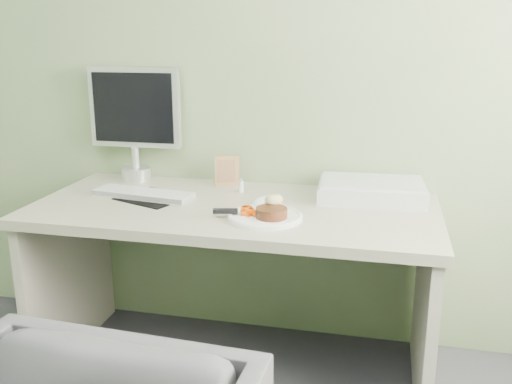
% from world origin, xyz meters
% --- Properties ---
extents(wall_back, '(3.50, 0.00, 3.50)m').
position_xyz_m(wall_back, '(0.00, 2.00, 1.35)').
color(wall_back, gray).
rests_on(wall_back, floor).
extents(desk, '(1.60, 0.75, 0.73)m').
position_xyz_m(desk, '(0.00, 1.62, 0.55)').
color(desk, '#B1A994').
rests_on(desk, floor).
extents(plate, '(0.28, 0.28, 0.01)m').
position_xyz_m(plate, '(0.16, 1.48, 0.74)').
color(plate, white).
rests_on(plate, desk).
extents(steak, '(0.15, 0.15, 0.04)m').
position_xyz_m(steak, '(0.19, 1.46, 0.76)').
color(steak, black).
rests_on(steak, plate).
extents(potato_pile, '(0.12, 0.09, 0.06)m').
position_xyz_m(potato_pile, '(0.18, 1.53, 0.77)').
color(potato_pile, tan).
rests_on(potato_pile, plate).
extents(carrot_heap, '(0.07, 0.07, 0.04)m').
position_xyz_m(carrot_heap, '(0.10, 1.47, 0.76)').
color(carrot_heap, '#FF5705').
rests_on(carrot_heap, plate).
extents(steak_knife, '(0.24, 0.08, 0.02)m').
position_xyz_m(steak_knife, '(0.05, 1.47, 0.76)').
color(steak_knife, silver).
rests_on(steak_knife, plate).
extents(mousepad, '(0.32, 0.30, 0.00)m').
position_xyz_m(mousepad, '(-0.35, 1.65, 0.73)').
color(mousepad, black).
rests_on(mousepad, desk).
extents(keyboard, '(0.44, 0.18, 0.02)m').
position_xyz_m(keyboard, '(-0.40, 1.65, 0.75)').
color(keyboard, white).
rests_on(keyboard, desk).
extents(computer_mouse, '(0.10, 0.13, 0.04)m').
position_xyz_m(computer_mouse, '(0.12, 1.63, 0.75)').
color(computer_mouse, white).
rests_on(computer_mouse, desk).
extents(photo_frame, '(0.11, 0.05, 0.14)m').
position_xyz_m(photo_frame, '(-0.11, 1.91, 0.80)').
color(photo_frame, '#9C8049').
rests_on(photo_frame, desk).
extents(eyedrop_bottle, '(0.02, 0.02, 0.06)m').
position_xyz_m(eyedrop_bottle, '(-0.02, 1.82, 0.76)').
color(eyedrop_bottle, white).
rests_on(eyedrop_bottle, desk).
extents(scanner, '(0.44, 0.31, 0.07)m').
position_xyz_m(scanner, '(0.53, 1.83, 0.76)').
color(scanner, silver).
rests_on(scanner, desk).
extents(monitor, '(0.43, 0.13, 0.51)m').
position_xyz_m(monitor, '(-0.55, 1.94, 1.02)').
color(monitor, silver).
rests_on(monitor, desk).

